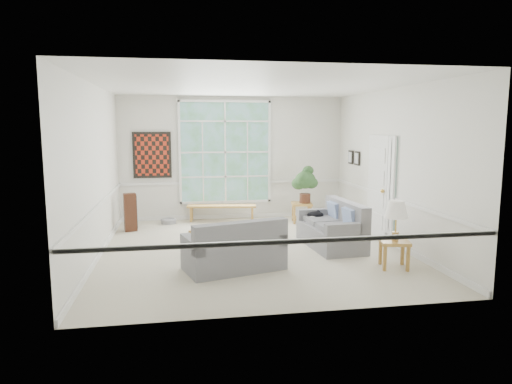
{
  "coord_description": "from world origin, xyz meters",
  "views": [
    {
      "loc": [
        -1.31,
        -8.18,
        2.27
      ],
      "look_at": [
        0.1,
        0.2,
        1.05
      ],
      "focal_mm": 32.0,
      "sensor_mm": 36.0,
      "label": 1
    }
  ],
  "objects_px": {
    "coffee_table": "(217,238)",
    "end_table": "(302,213)",
    "loveseat_right": "(331,224)",
    "side_table": "(394,254)",
    "loveseat_front": "(234,244)"
  },
  "relations": [
    {
      "from": "end_table",
      "to": "side_table",
      "type": "relative_size",
      "value": 1.04
    },
    {
      "from": "side_table",
      "to": "end_table",
      "type": "bearing_deg",
      "value": 98.34
    },
    {
      "from": "loveseat_front",
      "to": "coffee_table",
      "type": "height_order",
      "value": "loveseat_front"
    },
    {
      "from": "loveseat_front",
      "to": "side_table",
      "type": "height_order",
      "value": "loveseat_front"
    },
    {
      "from": "loveseat_right",
      "to": "end_table",
      "type": "xyz_separation_m",
      "value": [
        0.04,
        2.25,
        -0.2
      ]
    },
    {
      "from": "coffee_table",
      "to": "side_table",
      "type": "distance_m",
      "value": 3.25
    },
    {
      "from": "loveseat_right",
      "to": "end_table",
      "type": "height_order",
      "value": "loveseat_right"
    },
    {
      "from": "side_table",
      "to": "loveseat_front",
      "type": "bearing_deg",
      "value": 171.92
    },
    {
      "from": "loveseat_right",
      "to": "coffee_table",
      "type": "xyz_separation_m",
      "value": [
        -2.14,
        0.34,
        -0.26
      ]
    },
    {
      "from": "end_table",
      "to": "side_table",
      "type": "xyz_separation_m",
      "value": [
        0.54,
        -3.69,
        -0.01
      ]
    },
    {
      "from": "coffee_table",
      "to": "side_table",
      "type": "bearing_deg",
      "value": -12.92
    },
    {
      "from": "loveseat_right",
      "to": "loveseat_front",
      "type": "height_order",
      "value": "loveseat_right"
    },
    {
      "from": "loveseat_front",
      "to": "loveseat_right",
      "type": "bearing_deg",
      "value": 12.58
    },
    {
      "from": "loveseat_right",
      "to": "loveseat_front",
      "type": "bearing_deg",
      "value": -156.03
    },
    {
      "from": "coffee_table",
      "to": "end_table",
      "type": "height_order",
      "value": "end_table"
    }
  ]
}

